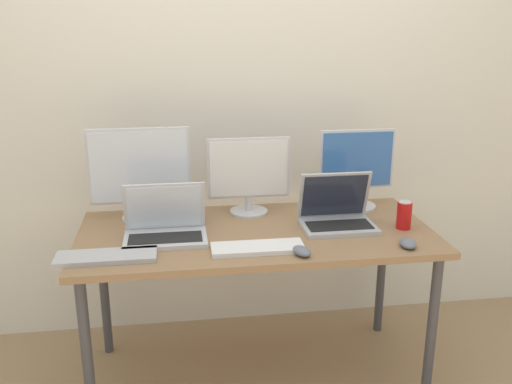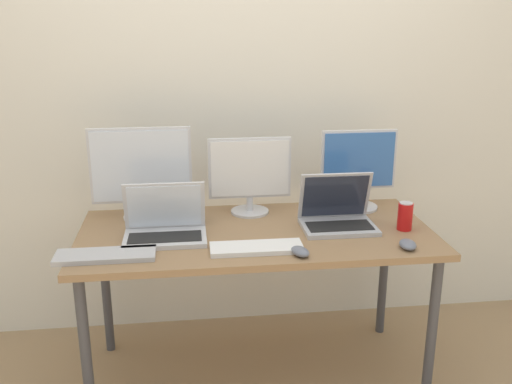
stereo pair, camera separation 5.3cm
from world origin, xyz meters
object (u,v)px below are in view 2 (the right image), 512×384
(mouse_by_laptop, at_px, (408,244))
(soda_can_near_keyboard, at_px, (405,216))
(keyboard_main, at_px, (105,255))
(mouse_by_keyboard, at_px, (300,251))
(monitor_center, at_px, (249,174))
(work_desk, at_px, (256,244))
(laptop_silver, at_px, (165,226))
(monitor_right, at_px, (358,168))
(laptop_secondary, at_px, (337,215))
(soda_can_by_laptop, at_px, (195,209))
(keyboard_aux, at_px, (256,248))
(monitor_left, at_px, (141,171))

(mouse_by_laptop, distance_m, soda_can_near_keyboard, 0.22)
(keyboard_main, distance_m, mouse_by_keyboard, 0.77)
(monitor_center, distance_m, keyboard_main, 0.80)
(work_desk, bearing_deg, laptop_silver, -175.19)
(mouse_by_keyboard, bearing_deg, monitor_right, 32.27)
(laptop_secondary, height_order, soda_can_by_laptop, laptop_secondary)
(monitor_right, bearing_deg, keyboard_main, -157.98)
(soda_can_near_keyboard, bearing_deg, laptop_secondary, 166.24)
(monitor_center, xyz_separation_m, mouse_by_keyboard, (0.14, -0.53, -0.18))
(laptop_secondary, bearing_deg, keyboard_main, -167.25)
(soda_can_near_keyboard, relative_size, soda_can_by_laptop, 1.00)
(laptop_secondary, xyz_separation_m, keyboard_aux, (-0.39, -0.22, -0.05))
(laptop_silver, bearing_deg, monitor_right, 16.92)
(monitor_left, bearing_deg, laptop_silver, -67.65)
(laptop_secondary, bearing_deg, soda_can_near_keyboard, -13.76)
(mouse_by_keyboard, relative_size, soda_can_by_laptop, 0.76)
(keyboard_main, xyz_separation_m, soda_can_by_laptop, (0.36, 0.37, 0.05))
(monitor_right, bearing_deg, soda_can_by_laptop, -172.65)
(monitor_left, relative_size, laptop_secondary, 1.42)
(keyboard_main, bearing_deg, soda_can_near_keyboard, 7.10)
(work_desk, height_order, laptop_silver, laptop_silver)
(mouse_by_keyboard, bearing_deg, keyboard_main, 152.56)
(keyboard_aux, bearing_deg, keyboard_main, -179.28)
(mouse_by_laptop, bearing_deg, monitor_right, 102.54)
(mouse_by_keyboard, bearing_deg, soda_can_near_keyboard, 1.75)
(work_desk, bearing_deg, soda_can_near_keyboard, -5.64)
(laptop_silver, height_order, mouse_by_keyboard, laptop_silver)
(keyboard_aux, bearing_deg, laptop_silver, 154.27)
(monitor_left, height_order, laptop_secondary, monitor_left)
(keyboard_main, bearing_deg, monitor_center, 36.74)
(soda_can_by_laptop, bearing_deg, keyboard_main, -134.81)
(monitor_right, height_order, keyboard_aux, monitor_right)
(mouse_by_laptop, bearing_deg, mouse_by_keyboard, -171.99)
(keyboard_aux, bearing_deg, monitor_center, 87.70)
(laptop_silver, bearing_deg, monitor_left, 112.35)
(monitor_left, xyz_separation_m, monitor_right, (1.04, 0.02, -0.03))
(keyboard_aux, bearing_deg, laptop_secondary, 30.13)
(monitor_left, xyz_separation_m, mouse_by_laptop, (1.10, -0.50, -0.21))
(laptop_secondary, relative_size, keyboard_main, 0.83)
(laptop_secondary, bearing_deg, mouse_by_laptop, -51.37)
(monitor_left, relative_size, soda_can_by_laptop, 3.68)
(keyboard_aux, relative_size, mouse_by_laptop, 3.80)
(mouse_by_laptop, distance_m, soda_can_by_laptop, 0.95)
(laptop_secondary, bearing_deg, monitor_right, 56.19)
(laptop_silver, bearing_deg, monitor_center, 34.92)
(laptop_secondary, xyz_separation_m, keyboard_main, (-0.99, -0.22, -0.05))
(work_desk, height_order, monitor_center, monitor_center)
(laptop_silver, distance_m, keyboard_main, 0.30)
(monitor_right, relative_size, mouse_by_keyboard, 4.07)
(work_desk, xyz_separation_m, laptop_silver, (-0.40, -0.03, 0.12))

